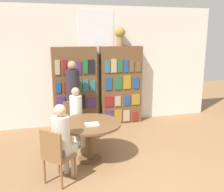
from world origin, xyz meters
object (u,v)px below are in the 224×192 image
at_px(bookshelf_left, 75,88).
at_px(librarian_standing, 73,90).
at_px(reading_table, 89,129).
at_px(bookshelf_right, 121,85).
at_px(chair_left_side, 74,120).
at_px(seated_reader_left, 77,113).
at_px(seated_reader_right, 63,137).
at_px(flower_vase, 120,35).
at_px(chair_near_camera, 56,154).

height_order(bookshelf_left, librarian_standing, bookshelf_left).
bearing_deg(reading_table, bookshelf_right, 57.99).
height_order(chair_left_side, seated_reader_left, seated_reader_left).
height_order(chair_left_side, seated_reader_right, seated_reader_right).
bearing_deg(seated_reader_right, seated_reader_left, 116.87).
distance_m(flower_vase, seated_reader_right, 3.40).
distance_m(seated_reader_left, librarian_standing, 0.80).
height_order(seated_reader_left, librarian_standing, librarian_standing).
xyz_separation_m(bookshelf_left, chair_near_camera, (-0.67, -2.60, -0.49)).
height_order(reading_table, seated_reader_left, seated_reader_left).
bearing_deg(chair_near_camera, chair_left_side, 117.00).
distance_m(bookshelf_left, seated_reader_right, 2.55).
bearing_deg(librarian_standing, reading_table, -86.27).
relative_size(reading_table, librarian_standing, 0.68).
height_order(bookshelf_left, chair_left_side, bookshelf_left).
bearing_deg(librarian_standing, seated_reader_left, -92.03).
xyz_separation_m(bookshelf_right, seated_reader_left, (-1.33, -1.21, -0.30)).
bearing_deg(bookshelf_right, seated_reader_left, -137.72).
xyz_separation_m(bookshelf_right, chair_left_side, (-1.36, -1.03, -0.50)).
distance_m(bookshelf_left, chair_left_side, 1.16).
height_order(reading_table, seated_reader_right, seated_reader_right).
xyz_separation_m(bookshelf_left, librarian_standing, (-0.11, -0.50, 0.06)).
xyz_separation_m(flower_vase, seated_reader_left, (-1.31, -1.22, -1.59)).
distance_m(chair_left_side, librarian_standing, 0.77).
distance_m(bookshelf_right, seated_reader_right, 3.04).
bearing_deg(librarian_standing, chair_near_camera, -104.81).
relative_size(seated_reader_left, librarian_standing, 0.72).
bearing_deg(flower_vase, bookshelf_right, -11.15).
relative_size(chair_left_side, seated_reader_right, 0.71).
distance_m(reading_table, chair_near_camera, 0.93).
distance_m(chair_left_side, seated_reader_left, 0.27).
relative_size(bookshelf_left, librarian_standing, 1.17).
height_order(bookshelf_right, chair_near_camera, bookshelf_right).
bearing_deg(flower_vase, chair_left_side, -142.21).
bearing_deg(seated_reader_right, bookshelf_left, 122.33).
bearing_deg(chair_left_side, bookshelf_right, -152.13).
height_order(flower_vase, chair_near_camera, flower_vase).
bearing_deg(bookshelf_right, reading_table, -122.01).
xyz_separation_m(bookshelf_right, reading_table, (-1.22, -1.94, -0.39)).
xyz_separation_m(bookshelf_right, flower_vase, (-0.02, 0.00, 1.29)).
bearing_deg(bookshelf_left, bookshelf_right, 0.02).
xyz_separation_m(chair_left_side, seated_reader_left, (0.03, -0.18, 0.20)).
bearing_deg(flower_vase, seated_reader_right, -124.69).
xyz_separation_m(bookshelf_left, seated_reader_left, (-0.14, -1.21, -0.30)).
relative_size(bookshelf_right, seated_reader_left, 1.61).
relative_size(bookshelf_right, flower_vase, 4.28).
bearing_deg(seated_reader_left, seated_reader_right, 62.87).
height_order(bookshelf_right, flower_vase, flower_vase).
xyz_separation_m(seated_reader_left, seated_reader_right, (-0.41, -1.26, 0.03)).
distance_m(bookshelf_left, chair_near_camera, 2.73).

